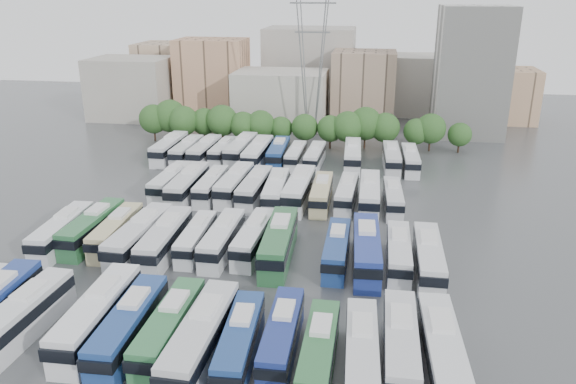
% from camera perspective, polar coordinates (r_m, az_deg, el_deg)
% --- Properties ---
extents(ground, '(220.00, 220.00, 0.00)m').
position_cam_1_polar(ground, '(71.25, -4.01, -4.31)').
color(ground, '#424447').
rests_on(ground, ground).
extents(tree_line, '(64.94, 7.80, 8.33)m').
position_cam_1_polar(tree_line, '(109.62, -0.48, 6.92)').
color(tree_line, black).
rests_on(tree_line, ground).
extents(city_buildings, '(102.00, 35.00, 20.00)m').
position_cam_1_polar(city_buildings, '(138.55, -0.49, 11.16)').
color(city_buildings, '#9E998E').
rests_on(city_buildings, ground).
extents(apartment_tower, '(14.00, 14.00, 26.00)m').
position_cam_1_polar(apartment_tower, '(123.73, 18.09, 11.52)').
color(apartment_tower, silver).
rests_on(apartment_tower, ground).
extents(electricity_pylon, '(9.00, 6.91, 33.83)m').
position_cam_1_polar(electricity_pylon, '(114.40, 2.48, 14.70)').
color(electricity_pylon, slate).
rests_on(electricity_pylon, ground).
extents(bus_r0_s2, '(3.40, 12.98, 4.04)m').
position_cam_1_polar(bus_r0_s2, '(55.92, -25.43, -11.41)').
color(bus_r0_s2, silver).
rests_on(bus_r0_s2, ground).
extents(bus_r0_s4, '(3.21, 13.56, 4.24)m').
position_cam_1_polar(bus_r0_s4, '(53.58, -18.77, -11.73)').
color(bus_r0_s4, white).
rests_on(bus_r0_s4, ground).
extents(bus_r0_s5, '(3.07, 12.81, 4.00)m').
position_cam_1_polar(bus_r0_s5, '(51.51, -15.83, -12.93)').
color(bus_r0_s5, navy).
rests_on(bus_r0_s5, ground).
extents(bus_r0_s6, '(2.77, 12.42, 3.89)m').
position_cam_1_polar(bus_r0_s6, '(50.51, -11.92, -13.34)').
color(bus_r0_s6, '#307141').
rests_on(bus_r0_s6, ground).
extents(bus_r0_s7, '(3.32, 13.65, 4.26)m').
position_cam_1_polar(bus_r0_s7, '(48.52, -8.80, -14.40)').
color(bus_r0_s7, silver).
rests_on(bus_r0_s7, ground).
extents(bus_r0_s8, '(3.14, 11.81, 3.67)m').
position_cam_1_polar(bus_r0_s8, '(48.21, -4.91, -14.89)').
color(bus_r0_s8, navy).
rests_on(bus_r0_s8, ground).
extents(bus_r0_s9, '(2.64, 11.57, 3.62)m').
position_cam_1_polar(bus_r0_s9, '(48.77, -0.64, -14.38)').
color(bus_r0_s9, navy).
rests_on(bus_r0_s9, ground).
extents(bus_r0_s10, '(2.61, 11.65, 3.65)m').
position_cam_1_polar(bus_r0_s10, '(46.91, 3.16, -15.96)').
color(bus_r0_s10, '#2D693A').
rests_on(bus_r0_s10, ground).
extents(bus_r0_s11, '(3.10, 12.16, 3.78)m').
position_cam_1_polar(bus_r0_s11, '(47.01, 7.49, -15.94)').
color(bus_r0_s11, silver).
rests_on(bus_r0_s11, ground).
extents(bus_r0_s12, '(2.77, 12.61, 3.95)m').
position_cam_1_polar(bus_r0_s12, '(48.27, 11.36, -15.00)').
color(bus_r0_s12, silver).
rests_on(bus_r0_s12, ground).
extents(bus_r0_s13, '(3.30, 13.00, 4.05)m').
position_cam_1_polar(bus_r0_s13, '(48.28, 15.37, -15.30)').
color(bus_r0_s13, silver).
rests_on(bus_r0_s13, ground).
extents(bus_r1_s0, '(3.27, 12.51, 3.89)m').
position_cam_1_polar(bus_r1_s0, '(72.54, -21.95, -3.70)').
color(bus_r1_s0, silver).
rests_on(bus_r1_s0, ground).
extents(bus_r1_s1, '(3.07, 12.61, 3.93)m').
position_cam_1_polar(bus_r1_s1, '(72.35, -19.24, -3.39)').
color(bus_r1_s1, '#2D6B3D').
rests_on(bus_r1_s1, ground).
extents(bus_r1_s2, '(3.00, 11.93, 3.72)m').
position_cam_1_polar(bus_r1_s2, '(70.66, -17.04, -3.80)').
color(bus_r1_s2, '#C4B986').
rests_on(bus_r1_s2, ground).
extents(bus_r1_s3, '(3.58, 13.59, 4.22)m').
position_cam_1_polar(bus_r1_s3, '(67.87, -14.82, -4.34)').
color(bus_r1_s3, silver).
rests_on(bus_r1_s3, ground).
extents(bus_r1_s4, '(3.13, 13.02, 4.07)m').
position_cam_1_polar(bus_r1_s4, '(66.61, -12.40, -4.68)').
color(bus_r1_s4, silver).
rests_on(bus_r1_s4, ground).
extents(bus_r1_s5, '(2.65, 10.96, 3.42)m').
position_cam_1_polar(bus_r1_s5, '(66.99, -9.31, -4.61)').
color(bus_r1_s5, silver).
rests_on(bus_r1_s5, ground).
extents(bus_r1_s6, '(2.79, 12.08, 3.78)m').
position_cam_1_polar(bus_r1_s6, '(65.91, -6.69, -4.74)').
color(bus_r1_s6, silver).
rests_on(bus_r1_s6, ground).
extents(bus_r1_s7, '(3.17, 11.99, 3.73)m').
position_cam_1_polar(bus_r1_s7, '(65.93, -3.49, -4.65)').
color(bus_r1_s7, silver).
rests_on(bus_r1_s7, ground).
extents(bus_r1_s8, '(3.46, 13.76, 4.29)m').
position_cam_1_polar(bus_r1_s8, '(64.04, -0.93, -5.11)').
color(bus_r1_s8, '#2B6438').
rests_on(bus_r1_s8, ground).
extents(bus_r1_s10, '(2.54, 11.58, 3.63)m').
position_cam_1_polar(bus_r1_s10, '(63.43, 4.97, -5.78)').
color(bus_r1_s10, navy).
rests_on(bus_r1_s10, ground).
extents(bus_r1_s11, '(3.58, 13.59, 4.23)m').
position_cam_1_polar(bus_r1_s11, '(63.03, 7.98, -5.79)').
color(bus_r1_s11, navy).
rests_on(bus_r1_s11, ground).
extents(bus_r1_s12, '(2.58, 11.71, 3.67)m').
position_cam_1_polar(bus_r1_s12, '(63.42, 11.18, -6.09)').
color(bus_r1_s12, silver).
rests_on(bus_r1_s12, ground).
extents(bus_r1_s13, '(2.79, 12.64, 3.96)m').
position_cam_1_polar(bus_r1_s13, '(62.70, 14.09, -6.51)').
color(bus_r1_s13, silver).
rests_on(bus_r1_s13, ground).
extents(bus_r2_s2, '(3.02, 12.25, 3.82)m').
position_cam_1_polar(bus_r2_s2, '(86.14, -11.83, 1.03)').
color(bus_r2_s2, silver).
rests_on(bus_r2_s2, ground).
extents(bus_r2_s3, '(2.95, 13.24, 4.15)m').
position_cam_1_polar(bus_r2_s3, '(83.83, -10.13, 0.73)').
color(bus_r2_s3, silver).
rests_on(bus_r2_s3, ground).
extents(bus_r2_s4, '(2.55, 11.67, 3.66)m').
position_cam_1_polar(bus_r2_s4, '(83.61, -7.79, 0.64)').
color(bus_r2_s4, silver).
rests_on(bus_r2_s4, ground).
extents(bus_r2_s5, '(3.28, 12.94, 4.03)m').
position_cam_1_polar(bus_r2_s5, '(83.41, -5.45, 0.82)').
color(bus_r2_s5, silver).
rests_on(bus_r2_s5, ground).
extents(bus_r2_s6, '(3.19, 12.60, 3.93)m').
position_cam_1_polar(bus_r2_s6, '(81.77, -3.41, 0.44)').
color(bus_r2_s6, silver).
rests_on(bus_r2_s6, ground).
extents(bus_r2_s7, '(3.32, 12.56, 3.91)m').
position_cam_1_polar(bus_r2_s7, '(80.53, -1.22, 0.15)').
color(bus_r2_s7, silver).
rests_on(bus_r2_s7, ground).
extents(bus_r2_s8, '(3.34, 13.51, 4.21)m').
position_cam_1_polar(bus_r2_s8, '(80.64, 1.13, 0.29)').
color(bus_r2_s8, white).
rests_on(bus_r2_s8, ground).
extents(bus_r2_s9, '(2.71, 11.72, 3.67)m').
position_cam_1_polar(bus_r2_s9, '(79.96, 3.42, -0.12)').
color(bus_r2_s9, '#C5B787').
rests_on(bus_r2_s9, ground).
extents(bus_r2_s10, '(3.00, 11.53, 3.59)m').
position_cam_1_polar(bus_r2_s10, '(80.34, 6.00, -0.13)').
color(bus_r2_s10, silver).
rests_on(bus_r2_s10, ground).
extents(bus_r2_s11, '(2.95, 12.97, 4.06)m').
position_cam_1_polar(bus_r2_s11, '(79.79, 8.28, -0.20)').
color(bus_r2_s11, silver).
rests_on(bus_r2_s11, ground).
extents(bus_r2_s12, '(2.84, 11.07, 3.45)m').
position_cam_1_polar(bus_r2_s12, '(79.77, 10.63, -0.58)').
color(bus_r2_s12, silver).
rests_on(bus_r2_s12, ground).
extents(bus_r3_s0, '(2.93, 13.14, 4.12)m').
position_cam_1_polar(bus_r3_s0, '(103.92, -11.96, 4.39)').
color(bus_r3_s0, silver).
rests_on(bus_r3_s0, ground).
extents(bus_r3_s1, '(2.83, 12.05, 3.77)m').
position_cam_1_polar(bus_r3_s1, '(102.37, -10.23, 4.17)').
color(bus_r3_s1, silver).
rests_on(bus_r3_s1, ground).
extents(bus_r3_s2, '(3.14, 12.37, 3.85)m').
position_cam_1_polar(bus_r3_s2, '(101.65, -8.44, 4.18)').
color(bus_r3_s2, silver).
rests_on(bus_r3_s2, ground).
extents(bus_r3_s3, '(2.71, 11.20, 3.50)m').
position_cam_1_polar(bus_r3_s3, '(101.66, -6.62, 4.17)').
color(bus_r3_s3, silver).
rests_on(bus_r3_s3, ground).
extents(bus_r3_s4, '(3.43, 13.47, 4.19)m').
position_cam_1_polar(bus_r3_s4, '(101.01, -4.78, 4.33)').
color(bus_r3_s4, silver).
rests_on(bus_r3_s4, ground).
extents(bus_r3_s5, '(3.19, 13.57, 4.24)m').
position_cam_1_polar(bus_r3_s5, '(98.33, -3.08, 3.95)').
color(bus_r3_s5, silver).
rests_on(bus_r3_s5, ground).
extents(bus_r3_s6, '(3.13, 12.56, 3.92)m').
position_cam_1_polar(bus_r3_s6, '(99.09, -0.98, 4.00)').
color(bus_r3_s6, navy).
rests_on(bus_r3_s6, ground).
extents(bus_r3_s7, '(2.61, 10.93, 3.42)m').
position_cam_1_polar(bus_r3_s7, '(98.33, 0.78, 3.73)').
color(bus_r3_s7, white).
rests_on(bus_r3_s7, ground).
extents(bus_r3_s8, '(2.88, 11.37, 3.54)m').
position_cam_1_polar(bus_r3_s8, '(97.58, 2.74, 3.62)').
color(bus_r3_s8, silver).
rests_on(bus_r3_s8, ground).
extents(bus_r3_s10, '(3.30, 13.03, 4.06)m').
position_cam_1_polar(bus_r3_s10, '(98.03, 6.58, 3.74)').
color(bus_r3_s10, white).
rests_on(bus_r3_s10, ground).
extents(bus_r3_s12, '(3.13, 12.30, 3.83)m').
position_cam_1_polar(bus_r3_s12, '(97.80, 10.48, 3.42)').
color(bus_r3_s12, silver).
rests_on(bus_r3_s12, ground).
extents(bus_r3_s13, '(2.89, 11.78, 3.67)m').
position_cam_1_polar(bus_r3_s13, '(97.71, 12.32, 3.23)').
color(bus_r3_s13, silver).
rests_on(bus_r3_s13, ground).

